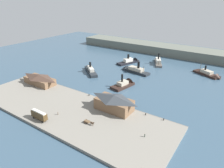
# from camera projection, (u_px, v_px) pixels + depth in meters

# --- Properties ---
(ground_plane) EXTENTS (320.00, 320.00, 0.00)m
(ground_plane) POSITION_uv_depth(u_px,v_px,m) (94.00, 94.00, 119.38)
(ground_plane) COLOR #385166
(quay_promenade) EXTENTS (110.00, 36.00, 1.20)m
(quay_promenade) POSITION_uv_depth(u_px,v_px,m) (66.00, 109.00, 102.47)
(quay_promenade) COLOR gray
(quay_promenade) RESTS_ON ground
(seawall_edge) EXTENTS (110.00, 0.80, 1.00)m
(seawall_edge) POSITION_uv_depth(u_px,v_px,m) (90.00, 96.00, 116.45)
(seawall_edge) COLOR #666159
(seawall_edge) RESTS_ON ground
(ferry_shed_central_terminal) EXTENTS (21.16, 9.20, 6.16)m
(ferry_shed_central_terminal) POSITION_uv_depth(u_px,v_px,m) (40.00, 79.00, 128.90)
(ferry_shed_central_terminal) COLOR brown
(ferry_shed_central_terminal) RESTS_ON quay_promenade
(ferry_shed_customs_shed) EXTENTS (18.38, 9.81, 7.87)m
(ferry_shed_customs_shed) POSITION_uv_depth(u_px,v_px,m) (114.00, 102.00, 99.32)
(ferry_shed_customs_shed) COLOR brown
(ferry_shed_customs_shed) RESTS_ON quay_promenade
(street_tram) EXTENTS (8.72, 2.43, 4.31)m
(street_tram) POSITION_uv_depth(u_px,v_px,m) (39.00, 115.00, 91.85)
(street_tram) COLOR #4C381E
(street_tram) RESTS_ON quay_promenade
(horse_cart) EXTENTS (5.59, 1.60, 1.87)m
(horse_cart) POSITION_uv_depth(u_px,v_px,m) (89.00, 122.00, 89.44)
(horse_cart) COLOR brown
(horse_cart) RESTS_ON quay_promenade
(pedestrian_near_east_shed) EXTENTS (0.38, 0.38, 1.53)m
(pedestrian_near_east_shed) POSITION_uv_depth(u_px,v_px,m) (58.00, 113.00, 96.30)
(pedestrian_near_east_shed) COLOR #6B5B4C
(pedestrian_near_east_shed) RESTS_ON quay_promenade
(pedestrian_by_tram) EXTENTS (0.39, 0.39, 1.56)m
(pedestrian_by_tram) POSITION_uv_depth(u_px,v_px,m) (145.00, 135.00, 81.26)
(pedestrian_by_tram) COLOR #3D4C42
(pedestrian_by_tram) RESTS_ON quay_promenade
(mooring_post_west) EXTENTS (0.44, 0.44, 0.90)m
(mooring_post_west) POSITION_uv_depth(u_px,v_px,m) (146.00, 114.00, 96.15)
(mooring_post_west) COLOR black
(mooring_post_west) RESTS_ON quay_promenade
(mooring_post_center_west) EXTENTS (0.44, 0.44, 0.90)m
(mooring_post_center_west) POSITION_uv_depth(u_px,v_px,m) (89.00, 95.00, 114.64)
(mooring_post_center_west) COLOR black
(mooring_post_center_west) RESTS_ON quay_promenade
(mooring_post_center_east) EXTENTS (0.44, 0.44, 0.90)m
(mooring_post_center_east) POSITION_uv_depth(u_px,v_px,m) (164.00, 119.00, 92.18)
(mooring_post_center_east) COLOR black
(mooring_post_center_east) RESTS_ON quay_promenade
(ferry_outer_harbor) EXTENTS (24.29, 9.18, 10.48)m
(ferry_outer_harbor) POSITION_uv_depth(u_px,v_px,m) (133.00, 70.00, 153.47)
(ferry_outer_harbor) COLOR #23282D
(ferry_outer_harbor) RESTS_ON ground
(ferry_moored_west) EXTENTS (14.40, 22.41, 10.55)m
(ferry_moored_west) POSITION_uv_depth(u_px,v_px,m) (158.00, 61.00, 172.90)
(ferry_moored_west) COLOR #514C47
(ferry_moored_west) RESTS_ON ground
(ferry_mid_harbor) EXTENTS (12.83, 22.53, 9.80)m
(ferry_mid_harbor) POSITION_uv_depth(u_px,v_px,m) (131.00, 61.00, 174.05)
(ferry_mid_harbor) COLOR black
(ferry_mid_harbor) RESTS_ON ground
(ferry_departing_north) EXTENTS (22.26, 18.62, 8.98)m
(ferry_departing_north) POSITION_uv_depth(u_px,v_px,m) (90.00, 70.00, 153.63)
(ferry_departing_north) COLOR #23282D
(ferry_departing_north) RESTS_ON ground
(ferry_near_quay) EXTENTS (9.76, 18.16, 10.90)m
(ferry_near_quay) POSITION_uv_depth(u_px,v_px,m) (125.00, 84.00, 129.86)
(ferry_near_quay) COLOR black
(ferry_near_quay) RESTS_ON ground
(ferry_moored_east) EXTENTS (21.23, 14.67, 9.59)m
(ferry_moored_east) POSITION_uv_depth(u_px,v_px,m) (210.00, 75.00, 145.09)
(ferry_moored_east) COLOR black
(ferry_moored_east) RESTS_ON ground
(far_headland) EXTENTS (180.00, 24.00, 8.00)m
(far_headland) POSITION_uv_depth(u_px,v_px,m) (164.00, 49.00, 201.18)
(far_headland) COLOR #60665B
(far_headland) RESTS_ON ground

